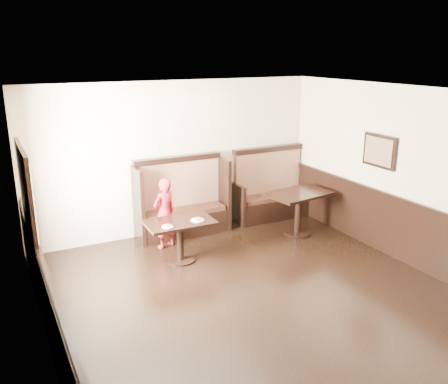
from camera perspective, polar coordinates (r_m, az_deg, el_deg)
ground at (r=6.38m, az=6.69°, el=-14.64°), size 7.00×7.00×0.00m
room_shell at (r=6.13m, az=3.08°, el=-8.81°), size 7.00×7.00×7.00m
booth_main at (r=8.83m, az=-5.12°, el=-1.71°), size 1.75×0.72×1.45m
booth_neighbor at (r=9.70m, az=5.61°, el=-0.30°), size 1.65×0.72×1.45m
table_main at (r=7.66m, az=-5.32°, el=-4.63°), size 1.10×0.70×0.69m
table_neighbor at (r=8.87m, az=8.96°, el=-1.30°), size 1.23×0.90×0.79m
child at (r=8.20m, az=-7.16°, el=-2.55°), size 0.53×0.44×1.24m
pizza_plate_left at (r=7.37m, az=-6.84°, el=-4.10°), size 0.18×0.18×0.03m
pizza_plate_right at (r=7.60m, az=-3.22°, el=-3.33°), size 0.21×0.21×0.04m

